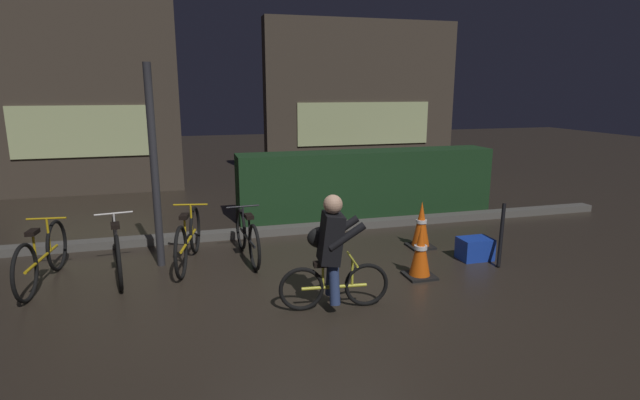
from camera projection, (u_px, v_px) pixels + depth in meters
name	position (u px, v px, depth m)	size (l,w,h in m)	color
ground_plane	(317.00, 284.00, 5.95)	(40.00, 40.00, 0.00)	#2D261E
sidewalk_curb	(282.00, 230.00, 8.00)	(12.00, 0.24, 0.12)	#56544F
hedge_row	(367.00, 183.00, 9.20)	(4.80, 0.70, 1.18)	#19381C
storefront_left	(81.00, 98.00, 10.67)	(4.09, 0.54, 4.20)	#42382D
storefront_right	(361.00, 100.00, 13.09)	(5.16, 0.54, 4.03)	#42382D
street_post	(154.00, 168.00, 6.31)	(0.10, 0.10, 2.62)	#2D2D33
parked_bike_leftmost	(42.00, 257.00, 5.88)	(0.46, 1.64, 0.76)	black
parked_bike_left_mid	(117.00, 249.00, 6.16)	(0.46, 1.63, 0.75)	black
parked_bike_center_left	(188.00, 239.00, 6.56)	(0.47, 1.64, 0.77)	black
parked_bike_center_right	(247.00, 237.00, 6.78)	(0.46, 1.52, 0.70)	black
traffic_cone_near	(421.00, 252.00, 6.12)	(0.36, 0.36, 0.68)	black
traffic_cone_far	(421.00, 225.00, 7.27)	(0.36, 0.36, 0.70)	black
blue_crate	(475.00, 249.00, 6.80)	(0.44, 0.32, 0.30)	#193DB7
cyclist	(332.00, 252.00, 5.19)	(1.19, 0.55, 1.25)	black
closed_umbrella	(501.00, 235.00, 6.57)	(0.05, 0.05, 0.85)	black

